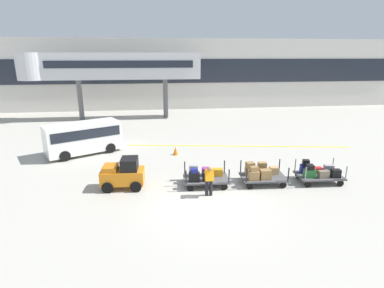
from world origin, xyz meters
TOP-DOWN VIEW (x-y plane):
  - ground_plane at (0.00, 0.00)m, footprint 120.00×120.00m
  - apron_lead_line at (3.75, 8.59)m, footprint 16.24×2.73m
  - terminal_building at (0.00, 25.98)m, footprint 59.25×2.51m
  - jet_bridge at (-7.12, 19.99)m, footprint 18.01×3.00m
  - baggage_tug at (-3.85, 2.24)m, footprint 2.15×1.32m
  - baggage_cart_lead at (0.21, 2.05)m, footprint 3.03×1.52m
  - baggage_cart_middle at (3.17, 1.91)m, footprint 3.03×1.52m
  - baggage_cart_tail at (6.22, 1.72)m, footprint 3.03×1.52m
  - baggage_handler at (0.24, 0.80)m, footprint 0.42×0.45m
  - shuttle_van at (-7.04, 8.24)m, footprint 5.13×3.94m
  - safety_cone_near at (-0.90, 7.17)m, footprint 0.36×0.36m

SIDE VIEW (x-z plane):
  - ground_plane at x=0.00m, z-range 0.00..0.00m
  - apron_lead_line at x=3.75m, z-range 0.00..0.01m
  - safety_cone_near at x=-0.90m, z-range 0.00..0.55m
  - baggage_cart_lead at x=0.21m, z-range -0.04..1.06m
  - baggage_cart_tail at x=6.22m, z-range -0.04..1.09m
  - baggage_cart_middle at x=3.17m, z-range 0.00..1.11m
  - baggage_tug at x=-3.85m, z-range -0.04..1.54m
  - baggage_handler at x=0.24m, z-range 0.08..1.65m
  - shuttle_van at x=-7.04m, z-range 0.19..2.28m
  - terminal_building at x=0.00m, z-range 0.01..8.40m
  - jet_bridge at x=-7.12m, z-range 1.99..8.69m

